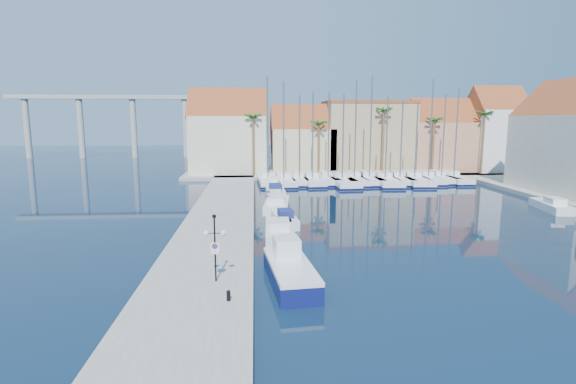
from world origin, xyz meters
The scene contains 40 objects.
ground centered at (0.00, 0.00, 0.00)m, with size 260.00×260.00×0.00m, color black.
quay_west centered at (-9.00, 13.50, 0.25)m, with size 6.00×77.00×0.50m, color gray.
shore_north centered at (10.00, 48.00, 0.25)m, with size 54.00×16.00×0.50m, color gray.
lamp_post centered at (-8.01, -3.05, 2.92)m, with size 1.25×0.36×3.68m.
bollard centered at (-7.18, -5.73, 0.75)m, with size 0.20×0.20×0.50m, color black.
fishing_boat centered at (-3.94, -2.24, 0.77)m, with size 2.88×6.83×2.32m.
motorboat_west_0 centered at (-3.97, 8.07, 0.51)m, with size 2.33×6.75×1.40m.
motorboat_west_1 centered at (-3.26, 11.92, 0.51)m, with size 2.19×5.55×1.40m.
motorboat_west_2 centered at (-3.63, 18.65, 0.51)m, with size 3.07×7.56×1.40m.
motorboat_west_3 centered at (-3.62, 22.33, 0.51)m, with size 1.81×5.46×1.40m.
motorboat_west_4 centered at (-3.40, 27.39, 0.51)m, with size 2.20×6.64×1.40m.
motorboat_west_5 centered at (-3.04, 33.53, 0.51)m, with size 2.08×6.09×1.40m.
motorboat_west_6 centered at (-3.45, 38.77, 0.51)m, with size 2.32×7.14×1.40m.
motorboat_east_1 centered at (23.98, 15.84, 0.51)m, with size 2.88×6.25×1.40m.
sailboat_0 centered at (-4.04, 36.48, 0.61)m, with size 3.15×10.19×14.72m.
sailboat_1 centered at (-1.87, 35.90, 0.60)m, with size 3.37×10.23×14.08m.
sailboat_2 centered at (0.40, 36.21, 0.62)m, with size 2.33×8.27×12.28m.
sailboat_3 centered at (2.17, 35.98, 0.59)m, with size 3.00×9.88×12.75m.
sailboat_4 centered at (4.48, 36.56, 0.62)m, with size 2.94×8.77×12.85m.
sailboat_5 centered at (6.23, 35.22, 0.56)m, with size 3.53×11.86×12.37m.
sailboat_6 centered at (8.24, 36.28, 0.61)m, with size 3.03×10.17×14.34m.
sailboat_7 centered at (10.41, 36.41, 0.62)m, with size 2.78×9.97×14.97m.
sailboat_8 centered at (12.41, 35.37, 0.56)m, with size 3.69×11.79×12.10m.
sailboat_9 centered at (14.77, 36.10, 0.58)m, with size 2.60×9.42×11.71m.
sailboat_10 centered at (16.83, 35.88, 0.55)m, with size 4.12×12.12×11.15m.
sailboat_11 centered at (19.02, 36.27, 0.63)m, with size 2.54×9.28×14.56m.
sailboat_12 centered at (21.11, 36.79, 0.60)m, with size 2.97×9.11×12.54m.
sailboat_13 centered at (22.83, 36.45, 0.60)m, with size 2.75×9.75×13.37m.
building_0 centered at (-10.00, 47.00, 6.52)m, with size 12.30×9.00×13.50m.
building_1 centered at (2.00, 47.00, 5.30)m, with size 10.30×8.00×11.00m.
building_2 centered at (13.00, 48.00, 6.26)m, with size 14.20×10.20×11.50m.
building_3 centered at (25.00, 47.00, 5.86)m, with size 10.30×8.00×12.00m.
building_4 centered at (34.00, 46.00, 6.97)m, with size 8.30×8.00×14.00m.
building_6 centered at (32.00, 24.00, 6.52)m, with size 9.00×14.30×13.50m.
palm_0 centered at (-6.00, 42.00, 9.08)m, with size 2.60×2.60×10.15m.
palm_1 centered at (4.00, 42.00, 8.14)m, with size 2.60×2.60×9.15m.
palm_2 centered at (14.00, 42.00, 10.02)m, with size 2.60×2.60×11.15m.
palm_3 centered at (22.00, 42.00, 8.61)m, with size 2.60×2.60×9.65m.
palm_4 centered at (30.00, 42.00, 9.55)m, with size 2.60×2.60×10.65m.
viaduct centered at (-39.07, 82.00, 10.25)m, with size 48.00×2.20×14.45m.
Camera 1 is at (-5.85, -26.38, 9.20)m, focal length 28.00 mm.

